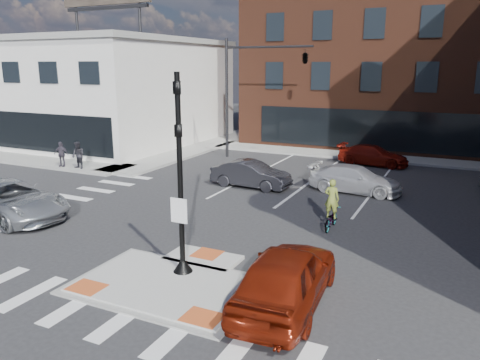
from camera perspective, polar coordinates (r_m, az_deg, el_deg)
The scene contains 17 objects.
ground at distance 14.49m, azimuth -7.81°, elevation -11.97°, with size 120.00×120.00×0.00m, color #28282B.
refuge_island at distance 14.27m, azimuth -8.40°, elevation -12.18°, with size 5.40×4.65×0.13m.
sidewalk_nw at distance 36.05m, azimuth -16.85°, elevation 3.34°, with size 23.50×20.50×0.15m.
sidewalk_n at distance 33.67m, azimuth 17.82°, elevation 2.56°, with size 26.00×3.00×0.15m, color gray.
building_nw at distance 42.55m, azimuth -18.25°, elevation 10.40°, with size 20.40×16.40×14.40m.
building_n at distance 43.05m, azimuth 20.58°, elevation 15.03°, with size 24.40×18.40×15.50m.
building_far_left at distance 63.84m, azimuth 15.76°, elevation 12.19°, with size 10.00×12.00×10.00m, color slate.
signal_pole at distance 13.95m, azimuth -7.24°, elevation -2.60°, with size 0.60×0.60×5.98m.
mast_arm_signal at distance 30.77m, azimuth 5.23°, elevation 13.66°, with size 6.10×2.24×8.00m.
silver_suv at distance 21.80m, azimuth -26.34°, elevation -2.21°, with size 2.62×5.68×1.58m, color #AEB1B5.
red_sedan at distance 12.69m, azimuth 5.68°, elevation -11.60°, with size 1.98×4.93×1.68m, color maroon.
white_pickup at distance 24.31m, azimuth 13.84°, elevation 0.10°, with size 1.88×4.62×1.34m, color silver.
bg_car_dark at distance 24.56m, azimuth 1.34°, elevation 0.70°, with size 1.47×4.21×1.39m, color #26262B.
bg_car_red at distance 31.25m, azimuth 15.90°, elevation 2.92°, with size 1.80×4.42×1.28m, color maroon.
cyclist at distance 18.65m, azimuth 11.05°, elevation -3.89°, with size 0.58×1.57×2.02m.
pedestrian_a at distance 29.92m, azimuth -19.12°, elevation 2.87°, with size 0.80×0.62×1.65m, color black.
pedestrian_b at distance 30.92m, azimuth -20.97°, elevation 2.96°, with size 0.91×0.38×1.56m, color #38323E.
Camera 1 is at (7.32, -10.81, 6.28)m, focal length 35.00 mm.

